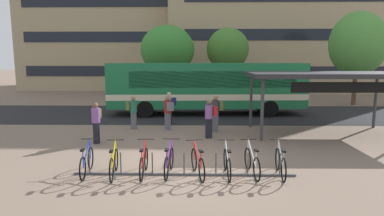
% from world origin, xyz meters
% --- Properties ---
extents(ground, '(200.00, 200.00, 0.00)m').
position_xyz_m(ground, '(0.00, 0.00, 0.00)').
color(ground, '#7A6656').
extents(bus_lane_asphalt, '(80.00, 7.20, 0.01)m').
position_xyz_m(bus_lane_asphalt, '(0.00, 10.37, 0.00)').
color(bus_lane_asphalt, '#232326').
rests_on(bus_lane_asphalt, ground).
extents(city_bus, '(12.12, 3.07, 3.20)m').
position_xyz_m(city_bus, '(0.87, 10.36, 1.78)').
color(city_bus, '#196B3D').
rests_on(city_bus, ground).
extents(bike_rack, '(6.63, 0.13, 0.70)m').
position_xyz_m(bike_rack, '(-0.00, -0.65, 0.09)').
color(bike_rack, '#47474C').
rests_on(bike_rack, ground).
extents(parked_bicycle_blue_0, '(0.52, 1.72, 0.99)m').
position_xyz_m(parked_bicycle_blue_0, '(-2.92, -0.64, 0.38)').
color(parked_bicycle_blue_0, black).
rests_on(parked_bicycle_blue_0, ground).
extents(parked_bicycle_yellow_1, '(0.52, 1.72, 0.99)m').
position_xyz_m(parked_bicycle_yellow_1, '(-2.07, -0.75, 0.38)').
color(parked_bicycle_yellow_1, black).
rests_on(parked_bicycle_yellow_1, ground).
extents(parked_bicycle_red_2, '(0.52, 1.72, 0.99)m').
position_xyz_m(parked_bicycle_red_2, '(-1.20, -0.65, 0.38)').
color(parked_bicycle_red_2, black).
rests_on(parked_bicycle_red_2, ground).
extents(parked_bicycle_purple_3, '(0.52, 1.72, 0.99)m').
position_xyz_m(parked_bicycle_purple_3, '(-0.45, -0.60, 0.38)').
color(parked_bicycle_purple_3, black).
rests_on(parked_bicycle_purple_3, ground).
extents(parked_bicycle_red_4, '(0.58, 1.69, 0.99)m').
position_xyz_m(parked_bicycle_red_4, '(0.40, -0.70, 0.38)').
color(parked_bicycle_red_4, black).
rests_on(parked_bicycle_red_4, ground).
extents(parked_bicycle_silver_5, '(0.52, 1.72, 0.99)m').
position_xyz_m(parked_bicycle_silver_5, '(1.27, -0.70, 0.38)').
color(parked_bicycle_silver_5, black).
rests_on(parked_bicycle_silver_5, ground).
extents(parked_bicycle_white_6, '(0.52, 1.72, 0.99)m').
position_xyz_m(parked_bicycle_white_6, '(2.02, -0.60, 0.38)').
color(parked_bicycle_white_6, black).
rests_on(parked_bicycle_white_6, ground).
extents(parked_bicycle_silver_7, '(0.52, 1.72, 0.99)m').
position_xyz_m(parked_bicycle_silver_7, '(2.86, -0.64, 0.38)').
color(parked_bicycle_silver_7, black).
rests_on(parked_bicycle_silver_7, ground).
extents(transit_shelter, '(7.08, 3.64, 2.84)m').
position_xyz_m(transit_shelter, '(6.23, 4.99, 2.67)').
color(transit_shelter, '#38383D').
rests_on(transit_shelter, ground).
extents(commuter_navy_pack_0, '(0.58, 0.43, 1.74)m').
position_xyz_m(commuter_navy_pack_0, '(-1.09, 6.96, 1.01)').
color(commuter_navy_pack_0, black).
rests_on(commuter_navy_pack_0, ground).
extents(commuter_olive_pack_1, '(0.53, 0.35, 1.64)m').
position_xyz_m(commuter_olive_pack_1, '(-2.82, 5.84, 0.95)').
color(commuter_olive_pack_1, '#565660').
rests_on(commuter_olive_pack_1, ground).
extents(commuter_grey_pack_2, '(0.55, 0.60, 1.68)m').
position_xyz_m(commuter_grey_pack_2, '(-1.05, 5.64, 0.97)').
color(commuter_grey_pack_2, '#565660').
rests_on(commuter_grey_pack_2, ground).
extents(commuter_red_pack_3, '(0.58, 0.43, 1.69)m').
position_xyz_m(commuter_red_pack_3, '(0.92, 4.04, 0.97)').
color(commuter_red_pack_3, black).
rests_on(commuter_red_pack_3, ground).
extents(commuter_olive_pack_4, '(0.57, 0.40, 1.74)m').
position_xyz_m(commuter_olive_pack_4, '(1.27, 5.32, 1.00)').
color(commuter_olive_pack_4, '#565660').
rests_on(commuter_olive_pack_4, ground).
extents(commuter_olive_pack_5, '(0.34, 0.52, 1.69)m').
position_xyz_m(commuter_olive_pack_5, '(-3.77, 3.07, 0.98)').
color(commuter_olive_pack_5, black).
rests_on(commuter_olive_pack_5, ground).
extents(street_tree_0, '(3.62, 3.62, 6.11)m').
position_xyz_m(street_tree_0, '(2.95, 18.49, 4.29)').
color(street_tree_0, brown).
rests_on(street_tree_0, ground).
extents(street_tree_1, '(4.06, 4.06, 6.93)m').
position_xyz_m(street_tree_1, '(12.22, 14.74, 4.54)').
color(street_tree_1, brown).
rests_on(street_tree_1, ground).
extents(street_tree_2, '(4.55, 4.55, 6.30)m').
position_xyz_m(street_tree_2, '(-2.19, 17.94, 4.23)').
color(street_tree_2, brown).
rests_on(street_tree_2, ground).
extents(building_left_wing, '(20.93, 12.62, 18.14)m').
position_xyz_m(building_left_wing, '(-9.10, 31.52, 9.07)').
color(building_left_wing, tan).
rests_on(building_left_wing, ground).
extents(building_right_wing, '(26.67, 13.90, 18.24)m').
position_xyz_m(building_right_wing, '(10.77, 29.68, 9.12)').
color(building_right_wing, tan).
rests_on(building_right_wing, ground).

